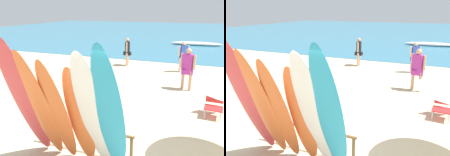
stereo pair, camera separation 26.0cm
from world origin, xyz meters
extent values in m
plane|color=beige|center=(0.00, 14.00, 0.00)|extent=(60.00, 60.00, 0.00)
cube|color=teal|center=(0.00, 29.70, 0.01)|extent=(60.00, 40.00, 0.02)
cylinder|color=brown|center=(-1.03, 0.00, 0.29)|extent=(0.07, 0.07, 0.57)
cylinder|color=brown|center=(1.03, 0.00, 0.29)|extent=(0.07, 0.07, 0.57)
cylinder|color=brown|center=(0.00, 0.00, 0.57)|extent=(2.18, 0.06, 0.06)
ellipsoid|color=#D13D42|center=(-0.86, -0.74, 1.35)|extent=(0.63, 1.22, 2.70)
ellipsoid|color=orange|center=(-0.57, -0.70, 1.22)|extent=(0.56, 1.06, 2.44)
ellipsoid|color=orange|center=(-0.21, -0.66, 1.14)|extent=(0.53, 0.95, 2.29)
ellipsoid|color=orange|center=(0.18, -0.54, 1.08)|extent=(0.54, 0.78, 2.16)
ellipsoid|color=white|center=(0.53, -0.66, 1.24)|extent=(0.63, 1.10, 2.49)
ellipsoid|color=#289EC6|center=(0.86, -0.72, 1.31)|extent=(0.50, 1.06, 2.63)
cylinder|color=tan|center=(-1.73, 8.37, 0.37)|extent=(0.11, 0.11, 0.74)
cylinder|color=tan|center=(-1.69, 8.07, 0.37)|extent=(0.11, 0.11, 0.74)
cube|color=black|center=(-1.71, 8.22, 0.68)|extent=(0.39, 0.24, 0.18)
cube|color=black|center=(-1.71, 8.22, 1.02)|extent=(0.24, 0.40, 0.58)
sphere|color=tan|center=(-1.71, 8.22, 1.42)|extent=(0.21, 0.21, 0.21)
cylinder|color=tan|center=(-1.74, 8.46, 1.06)|extent=(0.09, 0.09, 0.51)
cylinder|color=tan|center=(-1.68, 7.98, 1.06)|extent=(0.09, 0.09, 0.51)
cylinder|color=tan|center=(1.52, 5.25, 0.39)|extent=(0.12, 0.12, 0.78)
cylinder|color=tan|center=(1.81, 5.11, 0.39)|extent=(0.12, 0.12, 0.78)
cube|color=#B23399|center=(1.66, 5.18, 0.72)|extent=(0.42, 0.26, 0.19)
cube|color=#B23399|center=(1.66, 5.18, 1.09)|extent=(0.46, 0.37, 0.61)
sphere|color=tan|center=(1.66, 5.18, 1.51)|extent=(0.22, 0.22, 0.22)
cylinder|color=tan|center=(1.43, 5.29, 1.13)|extent=(0.10, 0.10, 0.55)
cylinder|color=tan|center=(1.90, 5.06, 1.13)|extent=(0.10, 0.10, 0.55)
cylinder|color=beige|center=(1.14, 7.83, 0.37)|extent=(0.11, 0.11, 0.73)
cylinder|color=beige|center=(1.37, 8.02, 0.37)|extent=(0.11, 0.11, 0.73)
cube|color=#2D4CB2|center=(1.25, 7.92, 0.68)|extent=(0.39, 0.24, 0.18)
cube|color=#2D4CB2|center=(1.25, 7.92, 1.02)|extent=(0.42, 0.39, 0.57)
sphere|color=beige|center=(1.25, 7.92, 1.41)|extent=(0.21, 0.21, 0.21)
cylinder|color=beige|center=(1.06, 7.77, 1.05)|extent=(0.09, 0.09, 0.51)
cylinder|color=beige|center=(1.44, 8.08, 1.05)|extent=(0.09, 0.09, 0.51)
cylinder|color=#B7B7BC|center=(2.39, 2.69, 0.14)|extent=(0.02, 0.02, 0.28)
cylinder|color=#B7B7BC|center=(2.81, 2.66, 0.14)|extent=(0.02, 0.02, 0.28)
cylinder|color=#B7B7BC|center=(2.42, 3.07, 0.14)|extent=(0.02, 0.02, 0.28)
cylinder|color=#B7B7BC|center=(2.84, 3.04, 0.14)|extent=(0.02, 0.02, 0.28)
cube|color=red|center=(2.62, 2.87, 0.30)|extent=(0.53, 0.48, 0.03)
cube|color=red|center=(2.64, 3.20, 0.56)|extent=(0.52, 0.28, 0.52)
ellipsoid|color=silver|center=(1.44, 17.40, 0.15)|extent=(4.21, 1.03, 0.33)
camera|label=1|loc=(2.23, -4.13, 3.06)|focal=38.61mm
camera|label=2|loc=(2.47, -4.04, 3.06)|focal=38.61mm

